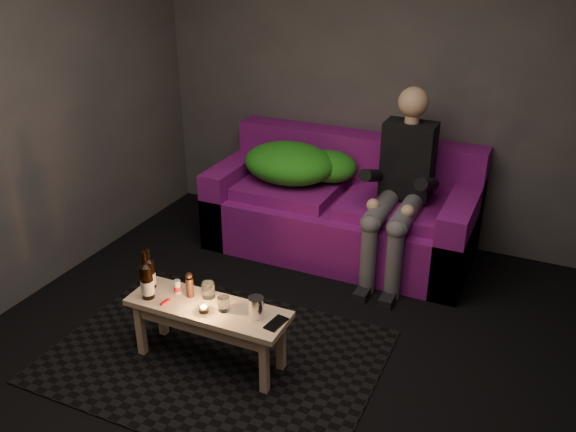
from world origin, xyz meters
name	(u,v)px	position (x,y,z in m)	size (l,w,h in m)	color
floor	(266,389)	(0.00, 0.00, 0.00)	(4.50, 4.50, 0.00)	black
room	(301,89)	(0.00, 0.47, 1.64)	(4.50, 4.50, 4.50)	silver
rug	(215,356)	(-0.42, 0.14, 0.00)	(1.98, 1.44, 0.01)	black
sofa	(343,211)	(-0.21, 1.82, 0.32)	(2.08, 0.94, 0.90)	#7F1180
green_blanket	(297,164)	(-0.62, 1.81, 0.68)	(0.92, 0.63, 0.31)	#2A8A19
person	(401,183)	(0.29, 1.65, 0.72)	(0.38, 0.87, 1.39)	black
coffee_table	(208,316)	(-0.42, 0.09, 0.33)	(0.99, 0.32, 0.40)	tan
beer_bottle_a	(150,273)	(-0.85, 0.12, 0.50)	(0.07, 0.07, 0.26)	black
beer_bottle_b	(147,281)	(-0.79, 0.02, 0.52)	(0.08, 0.08, 0.31)	black
salt_shaker	(177,287)	(-0.66, 0.13, 0.45)	(0.04, 0.04, 0.09)	silver
pepper_mill	(190,287)	(-0.57, 0.13, 0.47)	(0.05, 0.05, 0.12)	black
tumbler_back	(208,290)	(-0.47, 0.17, 0.45)	(0.08, 0.08, 0.09)	white
tealight	(204,308)	(-0.41, 0.03, 0.43)	(0.06, 0.06, 0.04)	white
tumbler_front	(224,304)	(-0.31, 0.09, 0.45)	(0.07, 0.07, 0.09)	white
steel_cup	(256,307)	(-0.11, 0.11, 0.47)	(0.09, 0.09, 0.12)	silver
smartphone	(276,323)	(0.02, 0.09, 0.41)	(0.08, 0.15, 0.01)	black
red_lighter	(165,302)	(-0.67, 0.01, 0.41)	(0.02, 0.07, 0.01)	red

